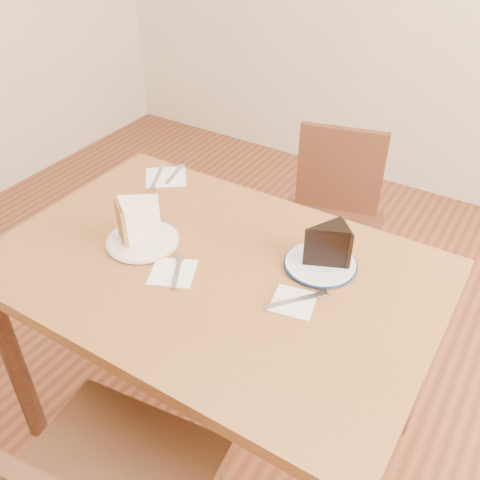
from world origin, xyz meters
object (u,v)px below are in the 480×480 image
chair_far (330,224)px  plate_navy (320,264)px  plate_cream (143,241)px  carrot_cake (142,219)px  table (214,292)px  chocolate_cake (323,247)px

chair_far → plate_navy: (0.21, -0.61, 0.31)m
plate_cream → carrot_cake: 0.07m
table → chocolate_cake: size_ratio=10.93×
chair_far → chocolate_cake: (0.21, -0.60, 0.36)m
plate_cream → plate_navy: size_ratio=1.05×
table → chair_far: size_ratio=1.48×
plate_navy → chocolate_cake: (0.00, 0.00, 0.06)m
chair_far → chocolate_cake: size_ratio=7.37×
plate_cream → chocolate_cake: size_ratio=1.82×
plate_cream → plate_navy: (0.48, 0.17, 0.00)m
carrot_cake → chocolate_cake: 0.52m
plate_cream → carrot_cake: size_ratio=1.74×
table → plate_cream: (-0.23, -0.02, 0.10)m
table → plate_navy: plate_navy is taller
table → chocolate_cake: (0.25, 0.16, 0.16)m
chair_far → plate_cream: chair_far is taller
chair_far → plate_cream: size_ratio=4.05×
chair_far → carrot_cake: carrot_cake is taller
table → plate_cream: size_ratio=6.00×
chair_far → table: bearing=72.3°
plate_cream → chocolate_cake: bearing=20.2°
plate_cream → plate_navy: 0.51m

